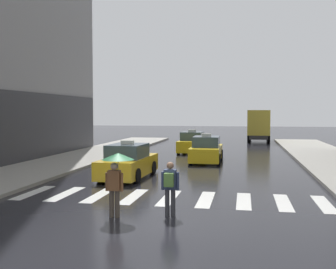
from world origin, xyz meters
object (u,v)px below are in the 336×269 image
object	(u,v)px
taxi_second	(206,150)
taxi_third	(192,143)
pedestrian_with_backpack	(170,184)
pedestrian_with_umbrella	(117,167)
box_truck	(259,124)
taxi_lead	(128,163)

from	to	relation	value
taxi_second	taxi_third	world-z (taller)	same
pedestrian_with_backpack	pedestrian_with_umbrella	bearing A→B (deg)	-164.32
taxi_second	box_truck	bearing A→B (deg)	78.08
taxi_second	box_truck	world-z (taller)	box_truck
taxi_lead	taxi_third	xyz separation A→B (m)	(1.49, 12.70, 0.00)
taxi_second	taxi_third	bearing A→B (deg)	105.88
taxi_lead	pedestrian_with_backpack	distance (m)	7.50
taxi_second	taxi_lead	bearing A→B (deg)	-114.24
taxi_lead	box_truck	size ratio (longest dim) A/B	0.60
taxi_lead	taxi_third	world-z (taller)	same
box_truck	pedestrian_with_umbrella	world-z (taller)	box_truck
taxi_second	box_truck	distance (m)	18.76
pedestrian_with_umbrella	taxi_lead	bearing A→B (deg)	103.76
pedestrian_with_backpack	taxi_lead	bearing A→B (deg)	115.99
taxi_lead	taxi_second	xyz separation A→B (m)	(3.13, 6.95, 0.00)
taxi_second	pedestrian_with_backpack	world-z (taller)	taxi_second
box_truck	taxi_second	bearing A→B (deg)	-101.92
pedestrian_with_umbrella	pedestrian_with_backpack	xyz separation A→B (m)	(1.53, 0.43, -0.54)
pedestrian_with_umbrella	box_truck	bearing A→B (deg)	80.82
taxi_lead	pedestrian_with_backpack	size ratio (longest dim) A/B	2.79
taxi_third	taxi_second	bearing A→B (deg)	-74.12
taxi_lead	pedestrian_with_backpack	world-z (taller)	taxi_lead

